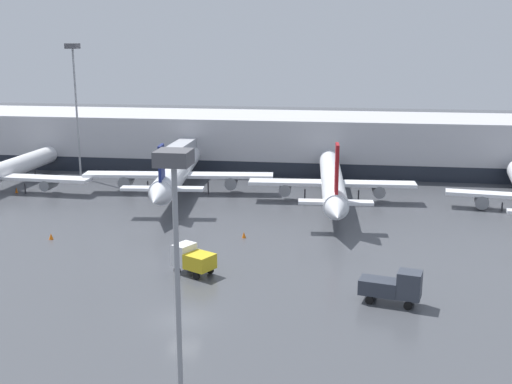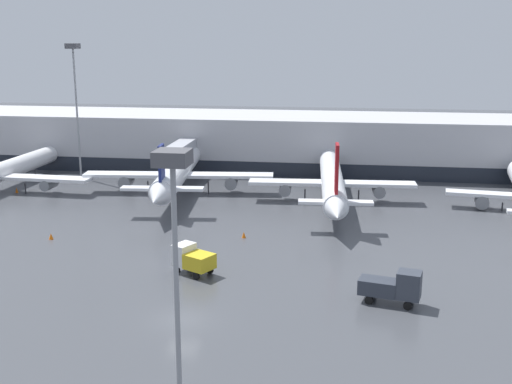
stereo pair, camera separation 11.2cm
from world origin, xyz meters
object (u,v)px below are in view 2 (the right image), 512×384
object	(u,v)px
traffic_cone_2	(244,235)
apron_light_mast_2	(174,210)
service_truck_1	(192,258)
traffic_cone_3	(17,190)
parked_jet_4	(332,179)
traffic_cone_0	(51,236)
parked_jet_1	(178,171)
service_truck_0	(393,286)
apron_light_mast_6	(75,75)

from	to	relation	value
traffic_cone_2	apron_light_mast_2	xyz separation A→B (m)	(2.26, -35.90, 12.60)
service_truck_1	traffic_cone_3	bearing A→B (deg)	-11.92
parked_jet_4	traffic_cone_0	distance (m)	37.13
traffic_cone_3	apron_light_mast_2	xyz separation A→B (m)	(38.18, -52.28, 12.56)
parked_jet_4	service_truck_1	bearing A→B (deg)	154.07
parked_jet_1	traffic_cone_2	bearing A→B (deg)	-153.01
apron_light_mast_2	traffic_cone_2	bearing A→B (deg)	93.61
traffic_cone_2	parked_jet_4	bearing A→B (deg)	62.66
parked_jet_1	parked_jet_4	size ratio (longest dim) A/B	0.94
apron_light_mast_2	parked_jet_1	bearing A→B (deg)	105.08
service_truck_1	traffic_cone_3	distance (m)	43.28
parked_jet_1	apron_light_mast_2	distance (m)	58.30
traffic_cone_2	traffic_cone_0	bearing A→B (deg)	-170.21
apron_light_mast_2	service_truck_1	bearing A→B (deg)	102.22
traffic_cone_3	parked_jet_1	bearing A→B (deg)	7.87
parked_jet_4	traffic_cone_0	world-z (taller)	parked_jet_4
service_truck_0	parked_jet_4	bearing A→B (deg)	112.77
service_truck_0	traffic_cone_3	size ratio (longest dim) A/B	6.90
parked_jet_4	service_truck_1	size ratio (longest dim) A/B	8.89
parked_jet_1	traffic_cone_3	world-z (taller)	parked_jet_1
parked_jet_4	apron_light_mast_2	distance (m)	54.97
parked_jet_4	apron_light_mast_6	size ratio (longest dim) A/B	1.89
traffic_cone_2	apron_light_mast_6	bearing A→B (deg)	138.67
traffic_cone_3	parked_jet_4	bearing A→B (deg)	1.72
apron_light_mast_6	service_truck_1	bearing A→B (deg)	-54.40
parked_jet_4	traffic_cone_2	bearing A→B (deg)	149.17
apron_light_mast_6	parked_jet_1	bearing A→B (deg)	-22.32
service_truck_0	apron_light_mast_6	size ratio (longest dim) A/B	0.26
service_truck_0	parked_jet_1	bearing A→B (deg)	140.54
service_truck_1	traffic_cone_2	distance (m)	12.12
apron_light_mast_2	apron_light_mast_6	bearing A→B (deg)	117.64
traffic_cone_3	apron_light_mast_6	xyz separation A→B (m)	(5.25, 10.59, 15.82)
parked_jet_1	service_truck_1	bearing A→B (deg)	-168.70
service_truck_0	traffic_cone_2	world-z (taller)	service_truck_0
parked_jet_1	service_truck_1	xyz separation A→B (m)	(9.71, -31.28, -1.67)
service_truck_0	service_truck_1	world-z (taller)	service_truck_0
service_truck_1	traffic_cone_0	world-z (taller)	service_truck_1
parked_jet_1	traffic_cone_3	size ratio (longest dim) A/B	47.66
service_truck_0	service_truck_1	bearing A→B (deg)	178.72
parked_jet_4	service_truck_1	xyz separation A→B (m)	(-12.15, -29.42, -1.61)
traffic_cone_2	traffic_cone_3	xyz separation A→B (m)	(-35.91, 16.38, 0.04)
service_truck_0	apron_light_mast_2	distance (m)	26.29
parked_jet_1	parked_jet_4	xyz separation A→B (m)	(21.86, -1.85, -0.05)
service_truck_0	traffic_cone_3	distance (m)	60.74
parked_jet_1	apron_light_mast_6	xyz separation A→B (m)	(-17.97, 7.38, 13.03)
service_truck_0	traffic_cone_0	bearing A→B (deg)	173.44
service_truck_0	apron_light_mast_2	size ratio (longest dim) A/B	0.33
service_truck_1	traffic_cone_3	xyz separation A→B (m)	(-32.93, 28.07, -1.12)
parked_jet_1	apron_light_mast_6	size ratio (longest dim) A/B	1.77
traffic_cone_2	apron_light_mast_2	bearing A→B (deg)	-86.39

